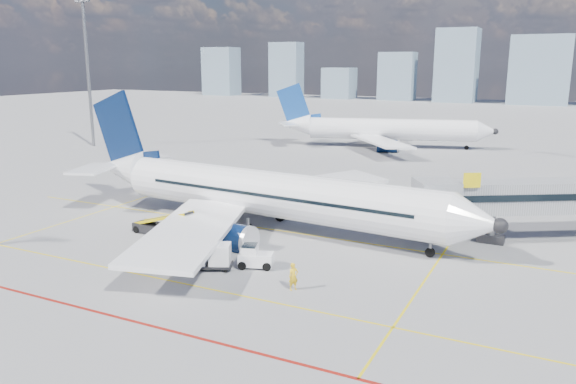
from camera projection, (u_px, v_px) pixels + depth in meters
name	position (u px, v px, depth m)	size (l,w,h in m)	color
ground	(238.00, 258.00, 43.39)	(420.00, 420.00, 0.00)	gray
apron_markings	(203.00, 274.00, 40.22)	(90.00, 35.12, 0.01)	yellow
floodlight_mast_nw	(88.00, 70.00, 99.04)	(3.20, 0.61, 25.45)	slate
distant_skyline	(502.00, 72.00, 207.35)	(254.14, 15.79, 29.46)	slate
main_aircraft	(258.00, 193.00, 51.10)	(42.68, 37.14, 12.46)	white
second_aircraft	(382.00, 129.00, 99.60)	(38.15, 32.70, 11.32)	white
baggage_tug	(254.00, 257.00, 41.35)	(2.83, 2.24, 1.74)	white
cargo_dolly	(208.00, 255.00, 40.96)	(3.82, 2.84, 1.91)	black
belt_loader	(157.00, 227.00, 49.33)	(6.56, 2.29, 2.63)	black
ramp_worker	(293.00, 277.00, 37.20)	(0.68, 0.45, 1.87)	yellow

